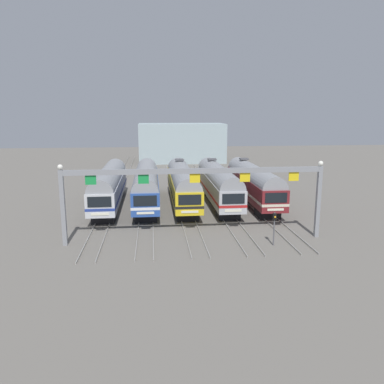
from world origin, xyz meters
name	(u,v)px	position (x,y,z in m)	size (l,w,h in m)	color
ground_plane	(183,205)	(0.00, 0.00, 0.00)	(160.00, 160.00, 0.00)	slate
track_bed	(174,180)	(0.00, 17.00, 0.07)	(19.00, 70.00, 0.15)	gray
commuter_train_silver	(109,185)	(-8.75, -0.01, 2.69)	(2.88, 18.06, 4.77)	silver
commuter_train_blue	(146,184)	(-4.37, -0.01, 2.69)	(2.88, 18.06, 4.77)	#284C9E
commuter_train_yellow	(183,183)	(0.00, 0.00, 2.69)	(2.88, 18.06, 5.05)	gold
commuter_train_stainless	(218,183)	(4.37, 0.00, 2.69)	(2.88, 18.06, 5.05)	#B2B5BA
commuter_train_maroon	(253,182)	(8.75, 0.00, 2.69)	(2.88, 18.06, 5.05)	maroon
catenary_gantry	(195,182)	(0.00, -13.50, 5.28)	(22.73, 0.44, 6.97)	gray
yard_signal_mast	(274,223)	(6.56, -15.38, 2.02)	(0.28, 0.35, 2.88)	#59595E
maintenance_building	(182,143)	(3.12, 41.96, 4.29)	(19.08, 10.00, 8.58)	#9EB2B7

